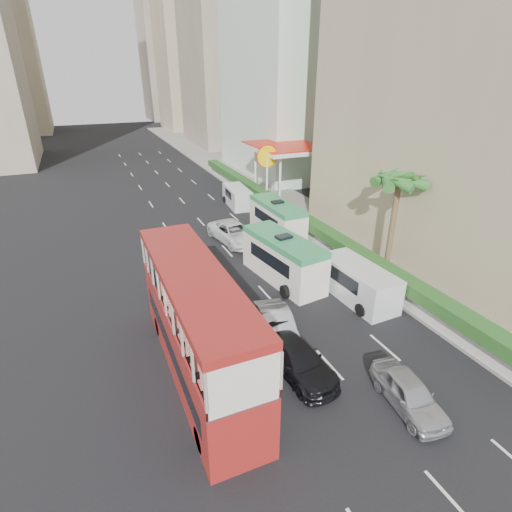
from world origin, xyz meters
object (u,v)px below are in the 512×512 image
minibus_far (277,219)px  panel_van_near (358,283)px  minibus_near (283,259)px  double_decker_bus (197,324)px  panel_van_far (237,197)px  palm_tree (392,228)px  car_silver_lane_b (406,405)px  car_black (297,371)px  car_silver_lane_a (277,337)px  van_asset (234,242)px  shell_station (284,171)px

minibus_far → panel_van_near: size_ratio=1.19×
minibus_near → double_decker_bus: bearing=-147.3°
panel_van_far → palm_tree: palm_tree is taller
car_silver_lane_b → minibus_near: 11.79m
double_decker_bus → panel_van_far: size_ratio=2.37×
car_black → car_silver_lane_a: bearing=78.6°
minibus_near → car_black: bearing=-120.6°
minibus_near → palm_tree: palm_tree is taller
car_silver_lane_a → minibus_near: (3.13, 5.50, 1.45)m
double_decker_bus → car_silver_lane_b: size_ratio=2.84×
minibus_far → palm_tree: bearing=-71.8°
panel_van_far → double_decker_bus: bearing=-110.5°
van_asset → car_silver_lane_a: bearing=-109.8°
car_silver_lane_a → car_silver_lane_b: size_ratio=1.12×
minibus_far → double_decker_bus: bearing=-129.4°
car_silver_lane_b → minibus_far: size_ratio=0.62×
car_silver_lane_a → minibus_far: bearing=74.0°
car_black → panel_van_near: (6.36, 4.24, 1.05)m
panel_van_far → car_silver_lane_a: bearing=-101.4°
minibus_near → panel_van_far: size_ratio=1.41×
van_asset → panel_van_near: 11.66m
car_silver_lane_a → palm_tree: size_ratio=0.67×
minibus_near → panel_van_near: 4.90m
car_silver_lane_a → shell_station: bearing=72.3°
double_decker_bus → car_silver_lane_b: (7.10, -5.35, -2.53)m
car_silver_lane_a → shell_station: 25.21m
minibus_near → panel_van_far: (2.92, 15.74, -0.52)m
minibus_far → panel_van_near: bearing=-91.9°
minibus_near → panel_van_near: size_ratio=1.24×
car_black → panel_van_near: 7.72m
minibus_far → van_asset: bearing=177.1°
double_decker_bus → palm_tree: bearing=16.2°
double_decker_bus → car_black: bearing=-24.1°
car_silver_lane_a → panel_van_near: size_ratio=0.82×
panel_van_far → car_silver_lane_b: bearing=-92.2°
car_black → double_decker_bus: bearing=150.6°
double_decker_bus → panel_van_far: double_decker_bus is taller
panel_van_far → palm_tree: (3.47, -18.09, 2.45)m
car_silver_lane_a → panel_van_far: panel_van_far is taller
car_black → van_asset: van_asset is taller
van_asset → panel_van_far: size_ratio=1.16×
car_silver_lane_b → panel_van_near: size_ratio=0.74×
car_black → panel_van_far: size_ratio=1.00×
panel_van_near → panel_van_far: bearing=87.7°
panel_van_near → double_decker_bus: bearing=-169.0°
car_silver_lane_a → van_asset: van_asset is taller
car_black → palm_tree: (9.80, 5.79, 3.38)m
car_silver_lane_b → minibus_far: bearing=86.8°
panel_van_far → car_black: bearing=-100.3°
minibus_far → car_silver_lane_a: bearing=-117.6°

